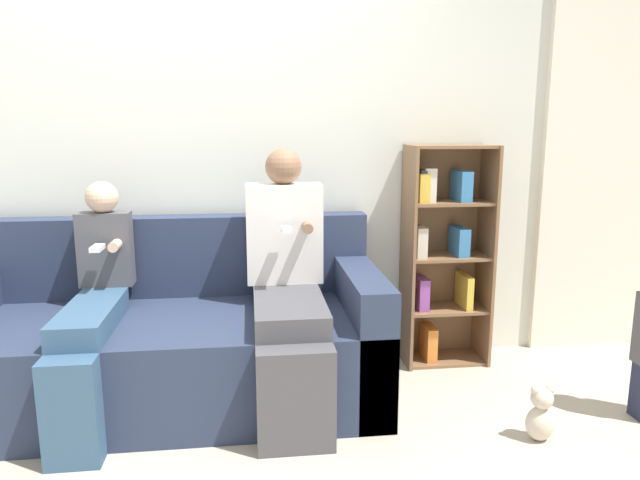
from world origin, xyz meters
TOP-DOWN VIEW (x-y plane):
  - ground_plane at (0.00, 0.00)m, footprint 14.00×14.00m
  - back_wall at (0.00, 1.06)m, footprint 10.00×0.06m
  - curtain_panel at (2.56, 1.01)m, footprint 0.84×0.04m
  - couch at (-0.06, 0.56)m, footprint 2.16×0.93m
  - adult_seated at (0.54, 0.46)m, footprint 0.40×0.87m
  - child_seated at (-0.39, 0.41)m, footprint 0.27×0.89m
  - bookshelf at (1.49, 0.90)m, footprint 0.49×0.29m
  - teddy_bear at (1.64, -0.06)m, footprint 0.13×0.11m

SIDE VIEW (x-z plane):
  - ground_plane at x=0.00m, z-range 0.00..0.00m
  - teddy_bear at x=1.64m, z-range -0.01..0.26m
  - couch at x=-0.06m, z-range -0.15..0.76m
  - child_seated at x=-0.39m, z-range 0.00..1.13m
  - adult_seated at x=0.54m, z-range 0.01..1.30m
  - bookshelf at x=1.49m, z-range 0.03..1.33m
  - curtain_panel at x=2.56m, z-range 0.00..2.27m
  - back_wall at x=0.00m, z-range 0.00..2.55m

